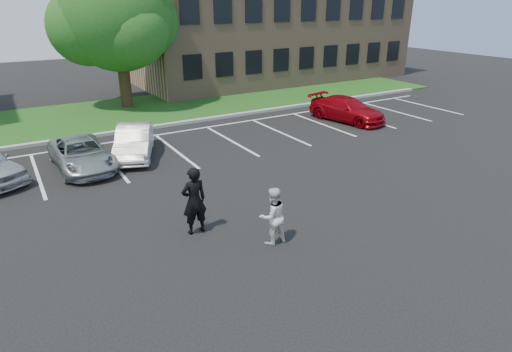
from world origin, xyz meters
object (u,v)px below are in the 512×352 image
at_px(office_building, 271,27).
at_px(man_white_shirt, 273,216).
at_px(car_white_sedan, 134,142).
at_px(car_red_compact, 347,109).
at_px(tree, 118,16).
at_px(car_silver_minivan, 82,154).
at_px(man_black_suit, 194,201).

relative_size(office_building, man_white_shirt, 13.64).
bearing_deg(car_white_sedan, car_red_compact, 20.03).
bearing_deg(car_red_compact, car_white_sedan, 166.63).
bearing_deg(office_building, car_red_compact, -105.86).
distance_m(tree, car_silver_minivan, 11.72).
bearing_deg(tree, man_black_suit, -99.13).
height_order(man_white_shirt, car_white_sedan, man_white_shirt).
distance_m(office_building, man_white_shirt, 27.22).
relative_size(office_building, tree, 2.55).
xyz_separation_m(tree, man_white_shirt, (-1.10, -18.36, -4.53)).
height_order(office_building, car_white_sedan, office_building).
distance_m(tree, man_black_suit, 17.50).
relative_size(man_white_shirt, car_silver_minivan, 0.39).
distance_m(tree, car_white_sedan, 10.74).
relative_size(car_white_sedan, car_red_compact, 0.89).
distance_m(man_black_suit, car_white_sedan, 7.38).
height_order(tree, man_black_suit, tree).
height_order(tree, car_silver_minivan, tree).
distance_m(office_building, car_white_sedan, 21.21).
xyz_separation_m(tree, man_black_suit, (-2.69, -16.74, -4.35)).
relative_size(office_building, car_red_compact, 5.03).
bearing_deg(office_building, car_white_sedan, -138.75).
relative_size(man_white_shirt, car_red_compact, 0.37).
height_order(tree, car_white_sedan, tree).
relative_size(car_silver_minivan, car_red_compact, 0.96).
xyz_separation_m(man_black_suit, car_white_sedan, (0.40, 7.36, -0.35)).
xyz_separation_m(tree, car_red_compact, (9.44, -9.64, -4.70)).
distance_m(man_white_shirt, car_red_compact, 13.68).
bearing_deg(tree, office_building, 18.18).
distance_m(man_black_suit, man_white_shirt, 2.27).
relative_size(tree, car_silver_minivan, 2.07).
xyz_separation_m(man_black_suit, car_red_compact, (12.13, 7.10, -0.36)).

